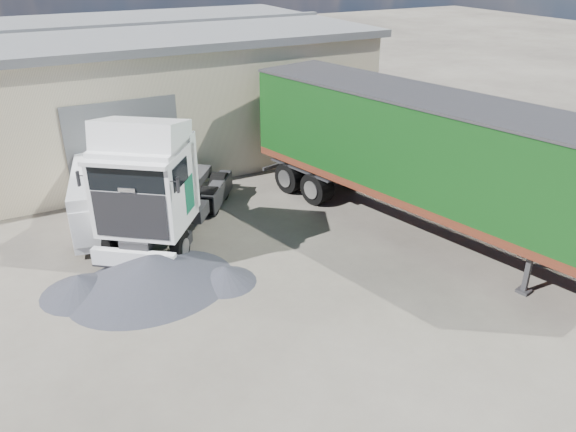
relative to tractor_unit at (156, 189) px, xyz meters
name	(u,v)px	position (x,y,z in m)	size (l,w,h in m)	color
ground	(310,326)	(1.99, -5.97, -1.79)	(120.00, 120.00, 0.00)	black
brick_boundary_wall	(483,141)	(13.49, 0.03, -0.54)	(0.35, 26.00, 2.50)	brown
tractor_unit	(156,189)	(0.00, 0.00, 0.00)	(5.65, 6.41, 4.26)	black
box_trailer	(425,150)	(7.75, -2.95, 0.89)	(5.86, 13.52, 4.40)	#2D2D30
panel_van	(107,199)	(-1.22, 1.83, -0.79)	(2.89, 5.04, 1.94)	black
gravel_heap	(148,272)	(-1.04, -2.40, -1.34)	(5.84, 5.21, 0.96)	black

